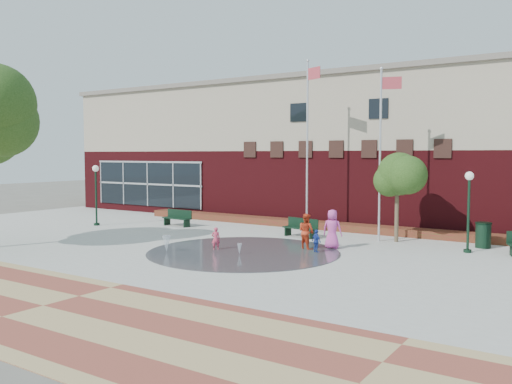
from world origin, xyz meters
The scene contains 20 objects.
ground centered at (0.00, 0.00, 0.00)m, with size 120.00×120.00×0.00m, color #666056.
plaza_concrete centered at (0.00, 4.00, 0.00)m, with size 46.00×18.00×0.01m, color #A8A8A0.
paver_band centered at (0.00, -7.00, 0.00)m, with size 46.00×6.00×0.01m, color brown.
splash_pad centered at (0.00, 3.00, 0.00)m, with size 8.40×8.40×0.01m, color #383A3D.
library_building centered at (0.00, 17.48, 4.64)m, with size 44.40×10.40×9.20m.
flower_bed centered at (0.00, 11.60, 0.00)m, with size 26.00×1.20×0.40m, color maroon.
flagpole_left centered at (-0.39, 9.69, 5.22)m, with size 1.03×0.49×9.37m.
flagpole_right centered at (3.91, 9.16, 4.75)m, with size 1.00×0.41×8.50m.
lamp_left centered at (-12.48, 5.54, 2.26)m, with size 0.38×0.38×3.64m.
lamp_right centered at (8.21, 8.29, 2.20)m, with size 0.38×0.38×3.55m.
bench_left centered at (-8.20, 7.94, 0.32)m, with size 1.99×0.66×0.98m.
bench_mid centered at (0.01, 8.17, 0.32)m, with size 2.03×0.89×0.99m.
trash_can centered at (8.53, 9.95, 0.60)m, with size 0.72×0.72×1.19m.
tree_mid centered at (4.65, 9.43, 3.44)m, with size 2.80×2.80×4.72m.
water_jet_a centered at (-2.80, 1.15, 0.00)m, with size 0.37×0.37×0.71m, color white.
water_jet_b centered at (0.23, 2.37, 0.00)m, with size 0.21×0.21×0.48m, color white.
child_splash centered at (-1.37, 2.80, 0.52)m, with size 0.38×0.25×1.04m, color #E2405F.
adult_red centered at (1.90, 5.25, 0.81)m, with size 0.79×0.62×1.63m, color red.
adult_pink centered at (2.84, 5.99, 0.90)m, with size 0.88×0.57×1.80m, color #CC46A1.
child_blue centered at (2.71, 4.66, 0.51)m, with size 0.60×0.25×1.02m, color #243FA3.
Camera 1 is at (13.27, -16.28, 4.29)m, focal length 38.00 mm.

